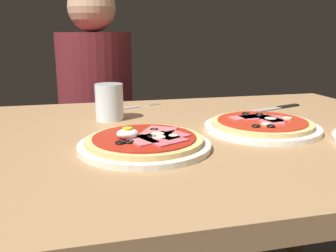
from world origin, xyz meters
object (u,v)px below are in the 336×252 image
(fork, at_px, (136,107))
(knife, at_px, (280,107))
(dining_table, at_px, (199,174))
(water_glass_near, at_px, (109,105))
(pizza_across_left, at_px, (262,125))
(diner_person, at_px, (97,129))
(pizza_foreground, at_px, (145,142))

(fork, height_order, knife, knife)
(dining_table, distance_m, water_glass_near, 0.30)
(dining_table, xyz_separation_m, pizza_across_left, (0.14, -0.03, 0.12))
(pizza_across_left, height_order, water_glass_near, water_glass_near)
(dining_table, bearing_deg, water_glass_near, 139.71)
(dining_table, bearing_deg, diner_person, 103.67)
(knife, height_order, diner_person, diner_person)
(knife, bearing_deg, fork, 165.17)
(water_glass_near, bearing_deg, pizza_across_left, -30.13)
(pizza_foreground, height_order, diner_person, diner_person)
(pizza_across_left, distance_m, water_glass_near, 0.40)
(pizza_foreground, bearing_deg, fork, 83.34)
(water_glass_near, distance_m, fork, 0.18)
(pizza_across_left, bearing_deg, pizza_foreground, -165.60)
(dining_table, relative_size, knife, 6.43)
(pizza_across_left, height_order, knife, pizza_across_left)
(dining_table, xyz_separation_m, knife, (0.33, 0.20, 0.11))
(water_glass_near, height_order, knife, water_glass_near)
(dining_table, height_order, pizza_foreground, pizza_foreground)
(pizza_across_left, relative_size, fork, 1.84)
(dining_table, height_order, fork, fork)
(dining_table, distance_m, knife, 0.40)
(pizza_across_left, xyz_separation_m, knife, (0.18, 0.23, -0.01))
(water_glass_near, distance_m, knife, 0.53)
(knife, bearing_deg, diner_person, 130.24)
(pizza_across_left, relative_size, water_glass_near, 2.84)
(diner_person, bearing_deg, dining_table, 103.67)
(dining_table, relative_size, pizza_across_left, 4.45)
(pizza_across_left, distance_m, fork, 0.43)
(fork, bearing_deg, pizza_foreground, -96.66)
(pizza_across_left, bearing_deg, dining_table, 168.08)
(pizza_foreground, distance_m, knife, 0.57)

